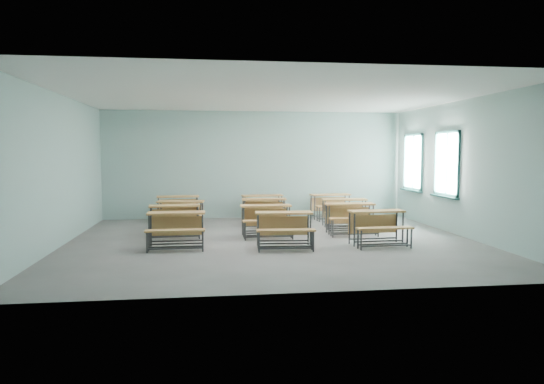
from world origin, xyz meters
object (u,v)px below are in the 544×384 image
(desk_unit_r1c2, at_px, (351,214))
(desk_unit_r2c1, at_px, (264,208))
(desk_unit_r0c0, at_px, (176,224))
(desk_unit_r1c1, at_px, (266,216))
(desk_unit_r3c1, at_px, (263,203))
(desk_unit_r3c2, at_px, (332,202))
(desk_unit_r0c2, at_px, (378,222))
(desk_unit_r2c0, at_px, (180,211))
(desk_unit_r1c0, at_px, (175,216))
(desk_unit_r2c2, at_px, (345,208))
(desk_unit_r3c0, at_px, (178,205))
(desk_unit_r0c1, at_px, (284,224))

(desk_unit_r1c2, bearing_deg, desk_unit_r2c1, 144.39)
(desk_unit_r0c0, distance_m, desk_unit_r1c1, 2.30)
(desk_unit_r3c1, relative_size, desk_unit_r3c2, 1.00)
(desk_unit_r0c2, xyz_separation_m, desk_unit_r2c0, (-4.29, 2.62, 0.00))
(desk_unit_r3c1, bearing_deg, desk_unit_r1c2, -61.01)
(desk_unit_r1c0, bearing_deg, desk_unit_r3c2, 24.02)
(desk_unit_r1c0, height_order, desk_unit_r2c1, same)
(desk_unit_r1c1, xyz_separation_m, desk_unit_r3c2, (2.26, 2.69, 0.00))
(desk_unit_r0c0, distance_m, desk_unit_r2c2, 4.85)
(desk_unit_r3c0, relative_size, desk_unit_r3c1, 1.00)
(desk_unit_r2c1, distance_m, desk_unit_r2c2, 2.14)
(desk_unit_r0c1, bearing_deg, desk_unit_r1c2, 41.56)
(desk_unit_r0c1, height_order, desk_unit_r2c1, same)
(desk_unit_r0c2, height_order, desk_unit_r1c0, same)
(desk_unit_r0c2, distance_m, desk_unit_r2c1, 3.61)
(desk_unit_r0c2, relative_size, desk_unit_r2c2, 0.99)
(desk_unit_r0c1, bearing_deg, desk_unit_r2c2, 55.17)
(desk_unit_r0c1, xyz_separation_m, desk_unit_r3c2, (2.05, 4.07, 0.00))
(desk_unit_r0c0, distance_m, desk_unit_r2c1, 3.44)
(desk_unit_r1c1, bearing_deg, desk_unit_r2c0, 147.84)
(desk_unit_r1c0, distance_m, desk_unit_r2c1, 2.62)
(desk_unit_r2c0, bearing_deg, desk_unit_r2c1, 15.29)
(desk_unit_r3c0, xyz_separation_m, desk_unit_r3c1, (2.43, -0.02, 0.00))
(desk_unit_r2c1, bearing_deg, desk_unit_r3c2, 30.02)
(desk_unit_r1c2, bearing_deg, desk_unit_r2c2, 82.99)
(desk_unit_r0c1, distance_m, desk_unit_r0c2, 2.02)
(desk_unit_r0c0, height_order, desk_unit_r3c0, same)
(desk_unit_r1c2, relative_size, desk_unit_r2c2, 0.99)
(desk_unit_r0c2, distance_m, desk_unit_r3c2, 4.06)
(desk_unit_r0c2, distance_m, desk_unit_r1c0, 4.66)
(desk_unit_r0c0, relative_size, desk_unit_r1c1, 0.99)
(desk_unit_r0c1, height_order, desk_unit_r1c1, same)
(desk_unit_r2c2, bearing_deg, desk_unit_r3c0, 164.70)
(desk_unit_r0c2, distance_m, desk_unit_r3c0, 6.01)
(desk_unit_r1c0, bearing_deg, desk_unit_r2c2, 7.32)
(desk_unit_r3c2, bearing_deg, desk_unit_r0c1, -123.67)
(desk_unit_r0c1, height_order, desk_unit_r2c2, same)
(desk_unit_r0c1, xyz_separation_m, desk_unit_r1c2, (1.86, 1.46, 0.00))
(desk_unit_r0c1, bearing_deg, desk_unit_r3c1, 93.15)
(desk_unit_r1c1, bearing_deg, desk_unit_r0c0, -152.07)
(desk_unit_r3c1, xyz_separation_m, desk_unit_r3c2, (2.04, 0.02, 0.00))
(desk_unit_r2c2, distance_m, desk_unit_r3c0, 4.69)
(desk_unit_r0c0, relative_size, desk_unit_r3c1, 0.94)
(desk_unit_r0c2, bearing_deg, desk_unit_r3c0, 135.08)
(desk_unit_r3c0, bearing_deg, desk_unit_r0c1, -65.60)
(desk_unit_r0c0, bearing_deg, desk_unit_r3c0, 92.51)
(desk_unit_r0c1, distance_m, desk_unit_r2c1, 2.95)
(desk_unit_r0c0, xyz_separation_m, desk_unit_r0c1, (2.22, -0.26, 0.00))
(desk_unit_r2c0, distance_m, desk_unit_r3c0, 1.45)
(desk_unit_r2c0, height_order, desk_unit_r3c0, same)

